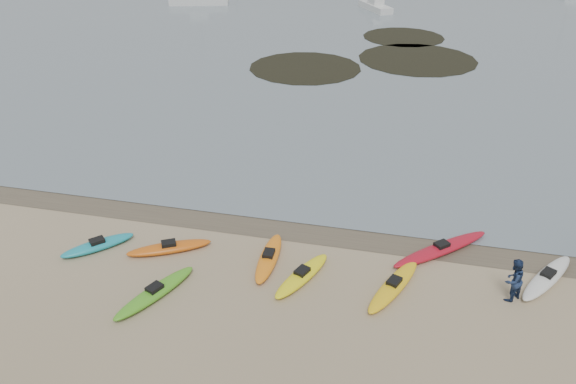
# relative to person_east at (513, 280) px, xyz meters

# --- Properties ---
(ground) EXTENTS (600.00, 600.00, 0.00)m
(ground) POSITION_rel_person_east_xyz_m (-8.73, 3.14, -0.83)
(ground) COLOR tan
(ground) RESTS_ON ground
(wet_sand) EXTENTS (60.00, 60.00, 0.00)m
(wet_sand) POSITION_rel_person_east_xyz_m (-8.73, 2.84, -0.83)
(wet_sand) COLOR brown
(wet_sand) RESTS_ON ground
(kayaks) EXTENTS (19.70, 8.72, 0.34)m
(kayaks) POSITION_rel_person_east_xyz_m (-7.23, 0.08, -0.66)
(kayaks) COLOR #51AB22
(kayaks) RESTS_ON ground
(person_east) EXTENTS (1.02, 1.01, 1.66)m
(person_east) POSITION_rel_person_east_xyz_m (0.00, 0.00, 0.00)
(person_east) COLOR navy
(person_east) RESTS_ON ground
(kelp_mats) EXTENTS (17.57, 19.43, 0.04)m
(kelp_mats) POSITION_rel_person_east_xyz_m (-7.24, 29.77, -0.80)
(kelp_mats) COLOR black
(kelp_mats) RESTS_ON water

